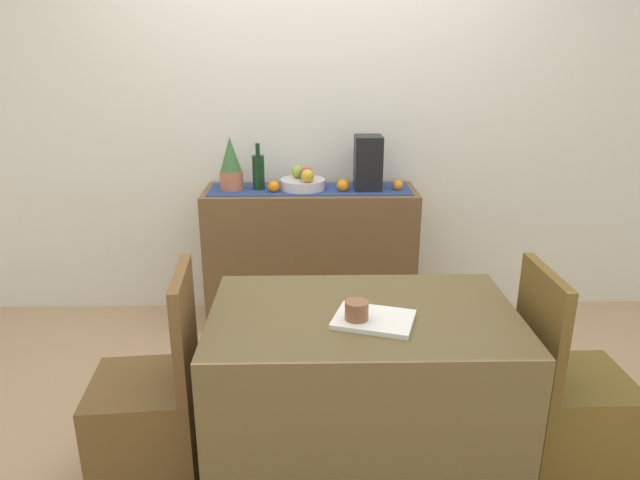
{
  "coord_description": "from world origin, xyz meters",
  "views": [
    {
      "loc": [
        -0.03,
        -2.43,
        1.69
      ],
      "look_at": [
        0.03,
        0.36,
        0.73
      ],
      "focal_mm": 32.14,
      "sensor_mm": 36.0,
      "label": 1
    }
  ],
  "objects_px": {
    "open_book": "(374,319)",
    "fruit_bowl": "(303,184)",
    "dining_table": "(361,396)",
    "chair_by_corner": "(568,416)",
    "sideboard_console": "(311,257)",
    "coffee_maker": "(368,163)",
    "chair_near_window": "(150,421)",
    "coffee_cup": "(357,313)",
    "wine_bottle": "(258,172)",
    "potted_plant": "(231,165)"
  },
  "relations": [
    {
      "from": "open_book",
      "to": "fruit_bowl",
      "type": "bearing_deg",
      "value": 117.79
    },
    {
      "from": "dining_table",
      "to": "chair_by_corner",
      "type": "relative_size",
      "value": 1.29
    },
    {
      "from": "sideboard_console",
      "to": "coffee_maker",
      "type": "relative_size",
      "value": 3.97
    },
    {
      "from": "sideboard_console",
      "to": "chair_near_window",
      "type": "xyz_separation_m",
      "value": [
        -0.65,
        -1.41,
        -0.17
      ]
    },
    {
      "from": "open_book",
      "to": "coffee_maker",
      "type": "bearing_deg",
      "value": 103.01
    },
    {
      "from": "sideboard_console",
      "to": "coffee_cup",
      "type": "bearing_deg",
      "value": -83.95
    },
    {
      "from": "dining_table",
      "to": "coffee_cup",
      "type": "height_order",
      "value": "coffee_cup"
    },
    {
      "from": "fruit_bowl",
      "to": "coffee_cup",
      "type": "distance_m",
      "value": 1.52
    },
    {
      "from": "wine_bottle",
      "to": "chair_by_corner",
      "type": "bearing_deg",
      "value": -46.43
    },
    {
      "from": "open_book",
      "to": "potted_plant",
      "type": "bearing_deg",
      "value": 132.51
    },
    {
      "from": "coffee_maker",
      "to": "chair_by_corner",
      "type": "distance_m",
      "value": 1.75
    },
    {
      "from": "sideboard_console",
      "to": "coffee_cup",
      "type": "relative_size",
      "value": 14.89
    },
    {
      "from": "sideboard_console",
      "to": "open_book",
      "type": "distance_m",
      "value": 1.54
    },
    {
      "from": "fruit_bowl",
      "to": "coffee_maker",
      "type": "bearing_deg",
      "value": 0.0
    },
    {
      "from": "fruit_bowl",
      "to": "wine_bottle",
      "type": "xyz_separation_m",
      "value": [
        -0.26,
        0.0,
        0.08
      ]
    },
    {
      "from": "open_book",
      "to": "chair_by_corner",
      "type": "distance_m",
      "value": 0.95
    },
    {
      "from": "wine_bottle",
      "to": "coffee_maker",
      "type": "distance_m",
      "value": 0.65
    },
    {
      "from": "fruit_bowl",
      "to": "chair_near_window",
      "type": "bearing_deg",
      "value": -113.17
    },
    {
      "from": "coffee_maker",
      "to": "open_book",
      "type": "distance_m",
      "value": 1.52
    },
    {
      "from": "sideboard_console",
      "to": "chair_near_window",
      "type": "bearing_deg",
      "value": -114.66
    },
    {
      "from": "wine_bottle",
      "to": "coffee_maker",
      "type": "xyz_separation_m",
      "value": [
        0.65,
        0.0,
        0.05
      ]
    },
    {
      "from": "coffee_maker",
      "to": "chair_near_window",
      "type": "bearing_deg",
      "value": -125.12
    },
    {
      "from": "wine_bottle",
      "to": "dining_table",
      "type": "xyz_separation_m",
      "value": [
        0.5,
        -1.41,
        -0.6
      ]
    },
    {
      "from": "fruit_bowl",
      "to": "coffee_cup",
      "type": "bearing_deg",
      "value": -82.3
    },
    {
      "from": "fruit_bowl",
      "to": "open_book",
      "type": "distance_m",
      "value": 1.52
    },
    {
      "from": "coffee_cup",
      "to": "potted_plant",
      "type": "bearing_deg",
      "value": 112.66
    },
    {
      "from": "coffee_maker",
      "to": "potted_plant",
      "type": "distance_m",
      "value": 0.81
    },
    {
      "from": "potted_plant",
      "to": "fruit_bowl",
      "type": "bearing_deg",
      "value": -0.0
    },
    {
      "from": "chair_by_corner",
      "to": "wine_bottle",
      "type": "bearing_deg",
      "value": 133.57
    },
    {
      "from": "fruit_bowl",
      "to": "chair_near_window",
      "type": "relative_size",
      "value": 0.3
    },
    {
      "from": "dining_table",
      "to": "open_book",
      "type": "relative_size",
      "value": 4.13
    },
    {
      "from": "sideboard_console",
      "to": "potted_plant",
      "type": "height_order",
      "value": "potted_plant"
    },
    {
      "from": "wine_bottle",
      "to": "chair_by_corner",
      "type": "distance_m",
      "value": 2.07
    },
    {
      "from": "dining_table",
      "to": "open_book",
      "type": "bearing_deg",
      "value": -70.51
    },
    {
      "from": "chair_by_corner",
      "to": "fruit_bowl",
      "type": "bearing_deg",
      "value": 127.42
    },
    {
      "from": "sideboard_console",
      "to": "potted_plant",
      "type": "xyz_separation_m",
      "value": [
        -0.47,
        0.0,
        0.59
      ]
    },
    {
      "from": "dining_table",
      "to": "coffee_cup",
      "type": "xyz_separation_m",
      "value": [
        -0.04,
        -0.09,
        0.41
      ]
    },
    {
      "from": "fruit_bowl",
      "to": "dining_table",
      "type": "relative_size",
      "value": 0.23
    },
    {
      "from": "open_book",
      "to": "coffee_cup",
      "type": "xyz_separation_m",
      "value": [
        -0.06,
        -0.01,
        0.03
      ]
    },
    {
      "from": "open_book",
      "to": "chair_by_corner",
      "type": "xyz_separation_m",
      "value": [
        0.81,
        0.08,
        -0.48
      ]
    },
    {
      "from": "dining_table",
      "to": "fruit_bowl",
      "type": "bearing_deg",
      "value": 99.58
    },
    {
      "from": "open_book",
      "to": "chair_by_corner",
      "type": "height_order",
      "value": "chair_by_corner"
    },
    {
      "from": "fruit_bowl",
      "to": "potted_plant",
      "type": "relative_size",
      "value": 0.84
    },
    {
      "from": "fruit_bowl",
      "to": "dining_table",
      "type": "height_order",
      "value": "fruit_bowl"
    },
    {
      "from": "potted_plant",
      "to": "dining_table",
      "type": "bearing_deg",
      "value": -64.85
    },
    {
      "from": "sideboard_console",
      "to": "fruit_bowl",
      "type": "distance_m",
      "value": 0.47
    },
    {
      "from": "chair_by_corner",
      "to": "open_book",
      "type": "bearing_deg",
      "value": -174.35
    },
    {
      "from": "sideboard_console",
      "to": "open_book",
      "type": "xyz_separation_m",
      "value": [
        0.22,
        -1.49,
        0.32
      ]
    },
    {
      "from": "wine_bottle",
      "to": "chair_near_window",
      "type": "height_order",
      "value": "wine_bottle"
    },
    {
      "from": "wine_bottle",
      "to": "open_book",
      "type": "height_order",
      "value": "wine_bottle"
    }
  ]
}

